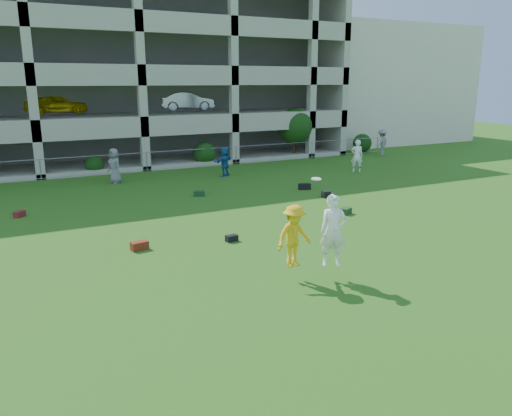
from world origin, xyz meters
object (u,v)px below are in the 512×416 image
bystander_c (114,166)px  stucco_building (358,85)px  frisbee_contest (308,234)px  bystander_e (357,156)px  bystander_f (382,143)px  bystander_d (225,161)px  crate_d (326,194)px  parking_garage (111,72)px

bystander_c → stucco_building: bearing=92.8°
bystander_c → frisbee_contest: 16.25m
bystander_e → bystander_f: bearing=-112.3°
bystander_c → bystander_f: bearing=71.7°
frisbee_contest → bystander_d: bearing=74.4°
crate_d → frisbee_contest: 10.36m
stucco_building → bystander_c: bearing=-155.2°
bystander_c → frisbee_contest: (1.83, -16.14, 0.39)m
crate_d → frisbee_contest: size_ratio=0.15×
bystander_d → bystander_e: (7.61, -2.45, 0.12)m
bystander_f → crate_d: bearing=15.4°
bystander_f → frisbee_contest: size_ratio=0.81×
bystander_f → frisbee_contest: bearing=20.7°
stucco_building → parking_garage: size_ratio=0.53×
bystander_d → bystander_f: (13.49, 2.07, 0.12)m
stucco_building → bystander_e: stucco_building is taller
bystander_e → parking_garage: (-11.21, 14.75, 5.03)m
bystander_c → parking_garage: (2.50, 11.50, 5.08)m
stucco_building → parking_garage: 23.02m
bystander_c → frisbee_contest: size_ratio=0.78×
bystander_e → stucco_building: bearing=-97.9°
stucco_building → parking_garage: parking_garage is taller
bystander_f → crate_d: (-11.43, -9.29, -0.83)m
bystander_d → parking_garage: 13.82m
crate_d → parking_garage: (-5.65, 19.53, 5.86)m
bystander_f → parking_garage: (-17.08, 10.24, 5.04)m
bystander_e → frisbee_contest: 17.54m
bystander_c → parking_garage: parking_garage is taller
bystander_f → bystander_d: bearing=-15.0°
bystander_d → crate_d: size_ratio=4.89×
stucco_building → bystander_c: size_ratio=8.51×
bystander_d → crate_d: bearing=75.2°
bystander_f → frisbee_contest: 24.87m
parking_garage → bystander_c: bearing=-102.3°
bystander_e → parking_garage: 19.20m
bystander_e → frisbee_contest: size_ratio=0.81×
crate_d → bystander_f: bearing=39.1°
bystander_d → stucco_building: bearing=-177.7°
bystander_c → bystander_d: size_ratio=1.10×
frisbee_contest → parking_garage: 28.04m
bystander_e → parking_garage: parking_garage is taller
bystander_c → bystander_d: 6.15m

